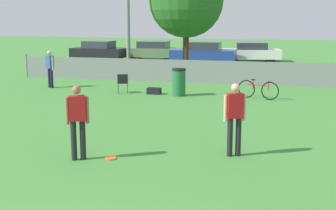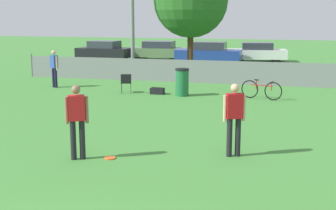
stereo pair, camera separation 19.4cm
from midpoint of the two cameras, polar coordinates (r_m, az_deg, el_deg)
The scene contains 14 objects.
fence_backline at distance 22.45m, azimuth 5.47°, elevation 4.01°, with size 20.11×0.07×1.21m.
tree_near_pole at distance 25.27m, azimuth 2.01°, elevation 12.64°, with size 3.96×3.96×5.98m.
player_defender_red at distance 10.83m, azimuth 7.63°, elevation -1.20°, with size 0.49×0.34×1.71m.
player_thrower_red at distance 10.66m, azimuth -11.49°, elevation -1.52°, with size 0.48×0.36×1.71m.
spectator_in_blue at distance 21.69m, azimuth -14.44°, elevation 4.55°, with size 0.45×0.36×1.68m.
frisbee_disc at distance 10.85m, azimuth -7.52°, elevation -6.44°, with size 0.27×0.27×0.03m.
folding_chair_sideline at distance 19.69m, azimuth -5.83°, elevation 2.84°, with size 0.56×0.56×0.81m.
bicycle_sideline at distance 18.58m, azimuth 10.64°, elevation 1.86°, with size 1.61×0.61×0.76m.
trash_bin at distance 18.95m, azimuth 1.05°, elevation 2.82°, with size 0.56×0.56×1.11m.
gear_bag_sideline at distance 19.42m, azimuth -2.00°, elevation 1.72°, with size 0.57×0.31×0.28m.
parked_car_dark at distance 34.51m, azimuth -8.58°, elevation 6.57°, with size 4.00×2.04×1.39m.
parked_car_olive at distance 34.45m, azimuth -1.94°, elevation 6.67°, with size 4.18×1.97×1.36m.
parked_car_blue at distance 31.98m, azimuth 4.15°, elevation 6.36°, with size 4.39×1.80×1.45m.
parked_car_white at distance 33.71m, azimuth 9.96°, elevation 6.38°, with size 4.28×2.32×1.33m.
Camera 1 is at (3.30, -4.05, 3.24)m, focal length 50.00 mm.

